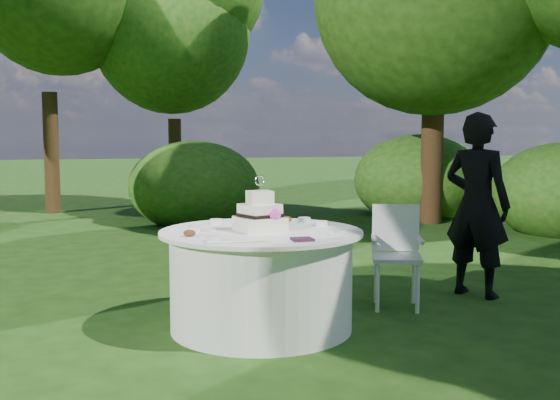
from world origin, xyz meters
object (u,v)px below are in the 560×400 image
at_px(table, 261,279).
at_px(cake, 260,216).
at_px(napkins, 302,239).
at_px(guest, 477,205).
at_px(chair, 396,248).

height_order(table, cake, cake).
bearing_deg(napkins, table, 106.06).
bearing_deg(table, napkins, -73.94).
bearing_deg(guest, chair, 65.56).
xyz_separation_m(guest, chair, (-0.87, -0.14, -0.34)).
xyz_separation_m(napkins, table, (-0.16, 0.56, -0.39)).
bearing_deg(guest, cake, 69.90).
distance_m(guest, table, 2.28).
relative_size(guest, chair, 1.93).
xyz_separation_m(napkins, cake, (-0.17, 0.55, 0.10)).
relative_size(guest, table, 1.10).
distance_m(cake, chair, 1.42).
bearing_deg(chair, cake, -163.89).
bearing_deg(guest, napkins, 84.40).
xyz_separation_m(napkins, chair, (1.14, 0.93, -0.26)).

